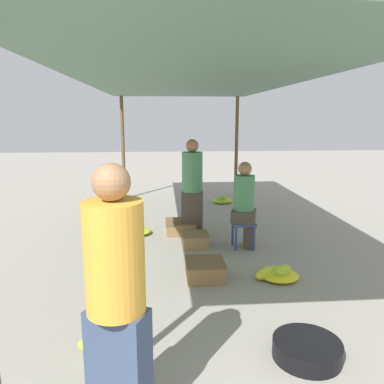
# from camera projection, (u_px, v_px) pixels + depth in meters

# --- Properties ---
(canopy_post_back_left) EXTENTS (0.08, 0.08, 2.43)m
(canopy_post_back_left) POSITION_uv_depth(u_px,v_px,m) (123.00, 148.00, 8.87)
(canopy_post_back_left) COLOR brown
(canopy_post_back_left) RESTS_ON ground
(canopy_post_back_right) EXTENTS (0.08, 0.08, 2.43)m
(canopy_post_back_right) POSITION_uv_depth(u_px,v_px,m) (236.00, 148.00, 9.07)
(canopy_post_back_right) COLOR brown
(canopy_post_back_right) RESTS_ON ground
(canopy_tarp) EXTENTS (3.12, 7.54, 0.04)m
(canopy_tarp) POSITION_uv_depth(u_px,v_px,m) (192.00, 80.00, 5.24)
(canopy_tarp) COLOR #567A60
(canopy_tarp) RESTS_ON canopy_post_front_left
(vendor_foreground) EXTENTS (0.48, 0.48, 1.69)m
(vendor_foreground) POSITION_uv_depth(u_px,v_px,m) (116.00, 296.00, 2.26)
(vendor_foreground) COLOR #384766
(vendor_foreground) RESTS_ON ground
(stool) EXTENTS (0.34, 0.34, 0.41)m
(stool) POSITION_uv_depth(u_px,v_px,m) (243.00, 227.00, 5.61)
(stool) COLOR #384C84
(stool) RESTS_ON ground
(vendor_seated) EXTENTS (0.43, 0.43, 1.31)m
(vendor_seated) POSITION_uv_depth(u_px,v_px,m) (245.00, 204.00, 5.55)
(vendor_seated) COLOR #4C4238
(vendor_seated) RESTS_ON ground
(basin_black) EXTENTS (0.56, 0.56, 0.15)m
(basin_black) POSITION_uv_depth(u_px,v_px,m) (307.00, 349.00, 3.06)
(basin_black) COLOR black
(basin_black) RESTS_ON ground
(banana_pile_left_0) EXTENTS (0.57, 0.49, 0.24)m
(banana_pile_left_0) POSITION_uv_depth(u_px,v_px,m) (134.00, 229.00, 6.30)
(banana_pile_left_0) COLOR #B9CE2B
(banana_pile_left_0) RESTS_ON ground
(banana_pile_left_1) EXTENTS (0.48, 0.35, 0.23)m
(banana_pile_left_1) POSITION_uv_depth(u_px,v_px,m) (106.00, 341.00, 3.16)
(banana_pile_left_1) COLOR #A4C62F
(banana_pile_left_1) RESTS_ON ground
(banana_pile_right_0) EXTENTS (0.58, 0.41, 0.21)m
(banana_pile_right_0) POSITION_uv_depth(u_px,v_px,m) (277.00, 274.00, 4.55)
(banana_pile_right_0) COLOR yellow
(banana_pile_right_0) RESTS_ON ground
(banana_pile_right_1) EXTENTS (0.47, 0.49, 0.20)m
(banana_pile_right_1) POSITION_uv_depth(u_px,v_px,m) (223.00, 200.00, 8.60)
(banana_pile_right_1) COLOR #89BB34
(banana_pile_right_1) RESTS_ON ground
(crate_near) EXTENTS (0.47, 0.47, 0.23)m
(crate_near) POSITION_uv_depth(u_px,v_px,m) (205.00, 270.00, 4.56)
(crate_near) COLOR olive
(crate_near) RESTS_ON ground
(crate_mid) EXTENTS (0.51, 0.51, 0.21)m
(crate_mid) POSITION_uv_depth(u_px,v_px,m) (181.00, 227.00, 6.36)
(crate_mid) COLOR olive
(crate_mid) RESTS_ON ground
(crate_far) EXTENTS (0.39, 0.39, 0.21)m
(crate_far) POSITION_uv_depth(u_px,v_px,m) (195.00, 240.00, 5.71)
(crate_far) COLOR #9E7A4C
(crate_far) RESTS_ON ground
(shopper_walking_mid) EXTENTS (0.37, 0.37, 1.59)m
(shopper_walking_mid) POSITION_uv_depth(u_px,v_px,m) (192.00, 186.00, 6.17)
(shopper_walking_mid) COLOR #4C4238
(shopper_walking_mid) RESTS_ON ground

